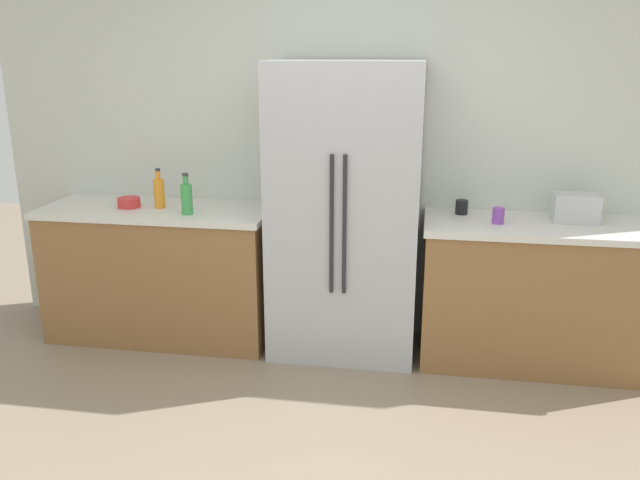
{
  "coord_description": "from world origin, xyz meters",
  "views": [
    {
      "loc": [
        0.47,
        -2.43,
        1.96
      ],
      "look_at": [
        -0.02,
        0.48,
        1.09
      ],
      "focal_mm": 36.47,
      "sensor_mm": 36.0,
      "label": 1
    }
  ],
  "objects_px": {
    "refrigerator": "(345,213)",
    "bottle_a": "(159,192)",
    "cup_a": "(462,207)",
    "bowl_a": "(129,202)",
    "bottle_b": "(187,198)",
    "cup_b": "(498,216)",
    "toaster": "(575,208)"
  },
  "relations": [
    {
      "from": "bottle_b",
      "to": "bowl_a",
      "type": "height_order",
      "value": "bottle_b"
    },
    {
      "from": "refrigerator",
      "to": "bottle_a",
      "type": "bearing_deg",
      "value": 179.42
    },
    {
      "from": "cup_a",
      "to": "toaster",
      "type": "bearing_deg",
      "value": -6.93
    },
    {
      "from": "bottle_b",
      "to": "cup_b",
      "type": "xyz_separation_m",
      "value": [
        1.96,
        0.09,
        -0.06
      ]
    },
    {
      "from": "toaster",
      "to": "bottle_b",
      "type": "bearing_deg",
      "value": -175.03
    },
    {
      "from": "refrigerator",
      "to": "bottle_b",
      "type": "xyz_separation_m",
      "value": [
        -1.01,
        -0.12,
        0.09
      ]
    },
    {
      "from": "refrigerator",
      "to": "bottle_a",
      "type": "xyz_separation_m",
      "value": [
        -1.26,
        0.01,
        0.09
      ]
    },
    {
      "from": "toaster",
      "to": "bowl_a",
      "type": "xyz_separation_m",
      "value": [
        -2.89,
        -0.1,
        -0.06
      ]
    },
    {
      "from": "cup_a",
      "to": "cup_b",
      "type": "bearing_deg",
      "value": -43.72
    },
    {
      "from": "refrigerator",
      "to": "toaster",
      "type": "distance_m",
      "value": 1.43
    },
    {
      "from": "cup_a",
      "to": "cup_b",
      "type": "relative_size",
      "value": 0.93
    },
    {
      "from": "refrigerator",
      "to": "cup_a",
      "type": "height_order",
      "value": "refrigerator"
    },
    {
      "from": "refrigerator",
      "to": "bowl_a",
      "type": "xyz_separation_m",
      "value": [
        -1.47,
        -0.01,
        0.01
      ]
    },
    {
      "from": "toaster",
      "to": "bottle_b",
      "type": "height_order",
      "value": "bottle_b"
    },
    {
      "from": "refrigerator",
      "to": "bottle_a",
      "type": "relative_size",
      "value": 7.07
    },
    {
      "from": "toaster",
      "to": "bottle_a",
      "type": "distance_m",
      "value": 2.68
    },
    {
      "from": "cup_a",
      "to": "refrigerator",
      "type": "bearing_deg",
      "value": -166.84
    },
    {
      "from": "toaster",
      "to": "bowl_a",
      "type": "height_order",
      "value": "toaster"
    },
    {
      "from": "toaster",
      "to": "cup_a",
      "type": "distance_m",
      "value": 0.69
    },
    {
      "from": "toaster",
      "to": "cup_b",
      "type": "xyz_separation_m",
      "value": [
        -0.47,
        -0.12,
        -0.04
      ]
    },
    {
      "from": "cup_a",
      "to": "bowl_a",
      "type": "height_order",
      "value": "cup_a"
    },
    {
      "from": "cup_a",
      "to": "bowl_a",
      "type": "distance_m",
      "value": 2.22
    },
    {
      "from": "bowl_a",
      "to": "cup_a",
      "type": "bearing_deg",
      "value": 4.66
    },
    {
      "from": "refrigerator",
      "to": "cup_a",
      "type": "xyz_separation_m",
      "value": [
        0.74,
        0.17,
        0.03
      ]
    },
    {
      "from": "cup_a",
      "to": "bowl_a",
      "type": "bearing_deg",
      "value": -175.34
    },
    {
      "from": "cup_b",
      "to": "toaster",
      "type": "bearing_deg",
      "value": 14.22
    },
    {
      "from": "toaster",
      "to": "bowl_a",
      "type": "relative_size",
      "value": 1.78
    },
    {
      "from": "bottle_a",
      "to": "cup_b",
      "type": "xyz_separation_m",
      "value": [
        2.21,
        -0.04,
        -0.06
      ]
    },
    {
      "from": "refrigerator",
      "to": "bottle_a",
      "type": "distance_m",
      "value": 1.26
    },
    {
      "from": "toaster",
      "to": "bowl_a",
      "type": "distance_m",
      "value": 2.89
    },
    {
      "from": "bottle_b",
      "to": "cup_b",
      "type": "bearing_deg",
      "value": 2.7
    },
    {
      "from": "bottle_a",
      "to": "bowl_a",
      "type": "relative_size",
      "value": 1.76
    }
  ]
}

